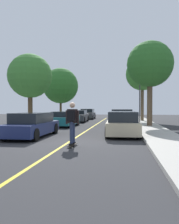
# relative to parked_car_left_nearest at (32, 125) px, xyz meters

# --- Properties ---
(ground) EXTENTS (80.00, 80.00, 0.00)m
(ground) POSITION_rel_parked_car_left_nearest_xyz_m (2.50, -1.58, -0.66)
(ground) COLOR #2D2D30
(sidewalk_right) EXTENTS (2.09, 56.00, 0.14)m
(sidewalk_right) POSITION_rel_parked_car_left_nearest_xyz_m (7.09, -1.58, -0.59)
(sidewalk_right) COLOR #ADA89E
(sidewalk_right) RESTS_ON ground
(center_line) EXTENTS (0.12, 39.20, 0.01)m
(center_line) POSITION_rel_parked_car_left_nearest_xyz_m (2.50, 2.42, -0.66)
(center_line) COLOR gold
(center_line) RESTS_ON ground
(parked_car_left_nearest) EXTENTS (1.89, 4.64, 1.35)m
(parked_car_left_nearest) POSITION_rel_parked_car_left_nearest_xyz_m (0.00, 0.00, 0.00)
(parked_car_left_nearest) COLOR navy
(parked_car_left_nearest) RESTS_ON ground
(parked_car_left_near) EXTENTS (2.03, 4.09, 1.29)m
(parked_car_left_near) POSITION_rel_parked_car_left_nearest_xyz_m (0.00, 6.79, -0.02)
(parked_car_left_near) COLOR #196066
(parked_car_left_near) RESTS_ON ground
(parked_car_left_far) EXTENTS (2.07, 4.39, 1.33)m
(parked_car_left_far) POSITION_rel_parked_car_left_nearest_xyz_m (-0.00, 12.78, -0.01)
(parked_car_left_far) COLOR #38383D
(parked_car_left_far) RESTS_ON ground
(parked_car_left_farthest) EXTENTS (2.10, 4.72, 1.43)m
(parked_car_left_farthest) POSITION_rel_parked_car_left_nearest_xyz_m (-0.00, 19.36, 0.04)
(parked_car_left_farthest) COLOR #38383D
(parked_car_left_farthest) RESTS_ON ground
(parked_car_right_nearest) EXTENTS (1.98, 4.20, 1.40)m
(parked_car_right_nearest) POSITION_rel_parked_car_left_nearest_xyz_m (5.00, 1.21, 0.04)
(parked_car_right_nearest) COLOR #BCAD89
(parked_car_right_nearest) RESTS_ON ground
(parked_car_right_near) EXTENTS (2.09, 4.21, 1.48)m
(parked_car_right_near) POSITION_rel_parked_car_left_nearest_xyz_m (4.99, 7.74, 0.06)
(parked_car_right_near) COLOR white
(parked_car_right_near) RESTS_ON ground
(street_tree_left_nearest) EXTENTS (3.44, 3.44, 5.70)m
(street_tree_left_nearest) POSITION_rel_parked_car_left_nearest_xyz_m (-2.21, 4.70, 3.43)
(street_tree_left_nearest) COLOR #4C3823
(street_tree_left_nearest) RESTS_ON sidewalk_left
(street_tree_left_near) EXTENTS (4.13, 4.13, 6.10)m
(street_tree_left_near) POSITION_rel_parked_car_left_nearest_xyz_m (-2.21, 13.22, 3.51)
(street_tree_left_near) COLOR #4C3823
(street_tree_left_near) RESTS_ON sidewalk_left
(street_tree_right_nearest) EXTENTS (3.75, 3.75, 6.93)m
(street_tree_right_nearest) POSITION_rel_parked_car_left_nearest_xyz_m (7.20, 6.91, 4.49)
(street_tree_right_nearest) COLOR brown
(street_tree_right_nearest) RESTS_ON sidewalk_right
(street_tree_right_near) EXTENTS (3.75, 3.75, 7.19)m
(street_tree_right_near) POSITION_rel_parked_car_left_nearest_xyz_m (7.20, 13.93, 4.76)
(street_tree_right_near) COLOR brown
(street_tree_right_near) RESTS_ON sidewalk_right
(streetlamp) EXTENTS (0.36, 0.24, 5.53)m
(streetlamp) POSITION_rel_parked_car_left_nearest_xyz_m (6.74, 11.51, 2.64)
(streetlamp) COLOR #38383D
(streetlamp) RESTS_ON sidewalk_right
(skateboard) EXTENTS (0.28, 0.85, 0.10)m
(skateboard) POSITION_rel_parked_car_left_nearest_xyz_m (2.94, -2.71, -0.57)
(skateboard) COLOR black
(skateboard) RESTS_ON ground
(skateboarder) EXTENTS (0.58, 0.71, 1.75)m
(skateboarder) POSITION_rel_parked_car_left_nearest_xyz_m (2.93, -2.74, 0.45)
(skateboarder) COLOR black
(skateboarder) RESTS_ON skateboard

